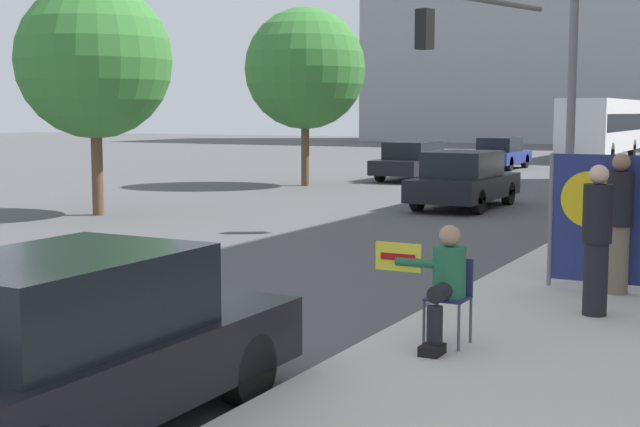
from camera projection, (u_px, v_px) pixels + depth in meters
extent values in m
cylinder|color=#474C56|center=(424.00, 324.00, 9.02)|extent=(0.03, 0.03, 0.47)
cylinder|color=#474C56|center=(459.00, 328.00, 8.85)|extent=(0.03, 0.03, 0.47)
cylinder|color=#474C56|center=(437.00, 316.00, 9.35)|extent=(0.03, 0.03, 0.47)
cylinder|color=#474C56|center=(471.00, 320.00, 9.17)|extent=(0.03, 0.03, 0.47)
cube|color=navy|center=(448.00, 298.00, 9.07)|extent=(0.40, 0.40, 0.02)
cube|color=navy|center=(454.00, 276.00, 9.21)|extent=(0.40, 0.02, 0.38)
cylinder|color=black|center=(443.00, 291.00, 8.92)|extent=(0.18, 0.42, 0.18)
cylinder|color=black|center=(435.00, 330.00, 8.77)|extent=(0.16, 0.16, 0.47)
cube|color=black|center=(432.00, 350.00, 8.74)|extent=(0.20, 0.28, 0.10)
cylinder|color=#236642|center=(449.00, 272.00, 9.07)|extent=(0.34, 0.34, 0.52)
sphere|color=tan|center=(450.00, 236.00, 9.02)|extent=(0.22, 0.22, 0.22)
cylinder|color=#236642|center=(416.00, 263.00, 9.14)|extent=(0.45, 0.09, 0.09)
cube|color=yellow|center=(398.00, 257.00, 9.23)|extent=(0.51, 0.02, 0.30)
cube|color=#AD1414|center=(398.00, 257.00, 9.22)|extent=(0.39, 0.01, 0.07)
cylinder|color=black|center=(595.00, 279.00, 10.41)|extent=(0.28, 0.28, 0.86)
cylinder|color=black|center=(598.00, 213.00, 10.33)|extent=(0.34, 0.34, 0.68)
sphere|color=beige|center=(599.00, 174.00, 10.28)|extent=(0.23, 0.23, 0.23)
cylinder|color=#756651|center=(618.00, 260.00, 11.65)|extent=(0.28, 0.28, 0.90)
cylinder|color=black|center=(620.00, 199.00, 11.56)|extent=(0.34, 0.34, 0.71)
sphere|color=#936B4C|center=(621.00, 162.00, 11.51)|extent=(0.24, 0.24, 0.24)
cylinder|color=slate|center=(550.00, 220.00, 12.16)|extent=(0.06, 0.06, 1.82)
cube|color=navy|center=(620.00, 220.00, 11.73)|extent=(1.83, 0.02, 1.72)
cylinder|color=yellow|center=(589.00, 199.00, 11.87)|extent=(0.75, 0.01, 0.75)
cylinder|color=slate|center=(571.00, 110.00, 16.53)|extent=(0.16, 0.16, 4.83)
cylinder|color=slate|center=(495.00, 2.00, 17.47)|extent=(1.05, 3.33, 0.11)
cube|color=black|center=(425.00, 29.00, 18.70)|extent=(0.37, 0.37, 0.84)
sphere|color=green|center=(424.00, 43.00, 18.73)|extent=(0.18, 0.18, 0.18)
cube|color=black|center=(77.00, 370.00, 6.94)|extent=(1.71, 4.15, 0.56)
cube|color=black|center=(59.00, 297.00, 6.72)|extent=(1.47, 2.16, 0.65)
cylinder|color=black|center=(115.00, 348.00, 8.44)|extent=(0.22, 0.64, 0.64)
cylinder|color=black|center=(247.00, 369.00, 7.75)|extent=(0.22, 0.64, 0.64)
cube|color=black|center=(464.00, 187.00, 23.79)|extent=(1.84, 4.33, 0.58)
cube|color=black|center=(463.00, 164.00, 23.57)|extent=(1.58, 2.25, 0.67)
cylinder|color=black|center=(452.00, 191.00, 25.37)|extent=(0.22, 0.64, 0.64)
cylinder|color=black|center=(508.00, 193.00, 24.62)|extent=(0.22, 0.64, 0.64)
cylinder|color=black|center=(417.00, 199.00, 23.01)|extent=(0.22, 0.64, 0.64)
cylinder|color=black|center=(478.00, 202.00, 22.26)|extent=(0.22, 0.64, 0.64)
cube|color=black|center=(415.00, 165.00, 33.72)|extent=(1.81, 4.73, 0.54)
cube|color=black|center=(413.00, 150.00, 33.49)|extent=(1.56, 2.46, 0.64)
cylinder|color=black|center=(410.00, 169.00, 35.40)|extent=(0.22, 0.64, 0.64)
cylinder|color=black|center=(448.00, 170.00, 34.66)|extent=(0.22, 0.64, 0.64)
cylinder|color=black|center=(380.00, 173.00, 32.83)|extent=(0.22, 0.64, 0.64)
cylinder|color=black|center=(420.00, 174.00, 32.09)|extent=(0.22, 0.64, 0.64)
cube|color=navy|center=(501.00, 157.00, 40.12)|extent=(1.76, 4.17, 0.52)
cube|color=black|center=(500.00, 144.00, 39.90)|extent=(1.52, 2.17, 0.63)
cylinder|color=black|center=(492.00, 160.00, 41.64)|extent=(0.22, 0.64, 0.64)
cylinder|color=black|center=(525.00, 161.00, 40.92)|extent=(0.22, 0.64, 0.64)
cylinder|color=black|center=(475.00, 163.00, 39.36)|extent=(0.22, 0.64, 0.64)
cylinder|color=black|center=(509.00, 164.00, 38.65)|extent=(0.22, 0.64, 0.64)
cube|color=silver|center=(601.00, 125.00, 48.23)|extent=(2.50, 11.31, 2.80)
cube|color=black|center=(602.00, 122.00, 48.21)|extent=(2.52, 10.74, 0.91)
cylinder|color=black|center=(593.00, 147.00, 51.97)|extent=(0.30, 1.04, 1.04)
cylinder|color=black|center=(632.00, 148.00, 50.94)|extent=(0.30, 1.04, 1.04)
cylinder|color=black|center=(566.00, 152.00, 45.81)|extent=(0.30, 1.04, 1.04)
cylinder|color=black|center=(610.00, 153.00, 44.78)|extent=(0.30, 1.04, 1.04)
cylinder|color=brown|center=(97.00, 166.00, 22.03)|extent=(0.28, 0.28, 2.47)
sphere|color=#387A33|center=(94.00, 60.00, 21.74)|extent=(3.82, 3.82, 3.82)
cylinder|color=brown|center=(305.00, 149.00, 30.87)|extent=(0.28, 0.28, 2.58)
sphere|color=#387A33|center=(305.00, 69.00, 30.56)|extent=(4.16, 4.16, 4.16)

